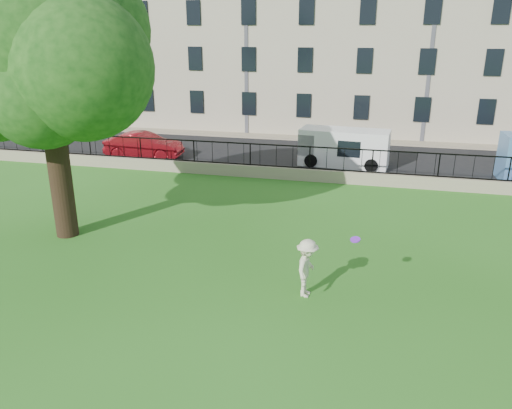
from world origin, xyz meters
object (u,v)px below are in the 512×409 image
(tree, at_px, (41,46))
(red_sedan, at_px, (144,145))
(white_van, at_px, (344,148))
(man, at_px, (307,268))
(frisbee, at_px, (355,240))

(tree, height_order, red_sedan, tree)
(red_sedan, relative_size, white_van, 0.94)
(man, relative_size, red_sedan, 0.38)
(frisbee, height_order, red_sedan, frisbee)
(white_van, bearing_deg, tree, -121.14)
(frisbee, height_order, white_van, white_van)
(frisbee, relative_size, white_van, 0.06)
(tree, distance_m, white_van, 16.31)
(frisbee, relative_size, red_sedan, 0.06)
(frisbee, bearing_deg, white_van, 95.35)
(man, bearing_deg, white_van, 5.95)
(frisbee, distance_m, white_van, 14.73)
(man, relative_size, white_van, 0.35)
(white_van, bearing_deg, red_sedan, -169.91)
(man, relative_size, frisbee, 6.21)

